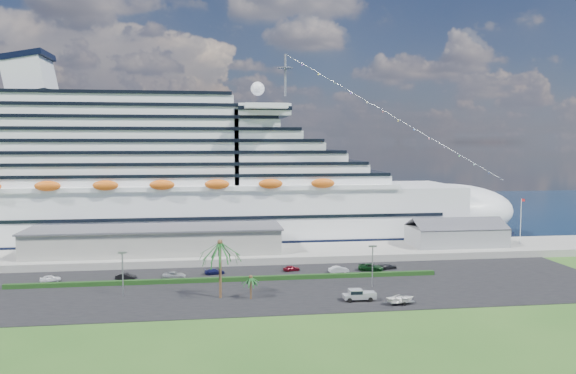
{
  "coord_description": "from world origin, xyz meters",
  "views": [
    {
      "loc": [
        -11.41,
        -98.05,
        28.67
      ],
      "look_at": [
        6.13,
        30.0,
        18.36
      ],
      "focal_mm": 35.0,
      "sensor_mm": 36.0,
      "label": 1
    }
  ],
  "objects": [
    {
      "name": "pickup_truck",
      "position": [
        14.75,
        -1.38,
        1.26
      ],
      "size": [
        5.93,
        2.37,
        2.08
      ],
      "color": "black",
      "rests_on": "asphalt_lot"
    },
    {
      "name": "parked_car_6",
      "position": [
        23.62,
        21.48,
        0.9
      ],
      "size": [
        6.16,
        4.13,
        1.57
      ],
      "primitive_type": "imported",
      "rotation": [
        0.0,
        0.0,
        1.28
      ],
      "color": "black",
      "rests_on": "asphalt_lot"
    },
    {
      "name": "cruise_ship",
      "position": [
        -21.53,
        64.0,
        16.69
      ],
      "size": [
        191.0,
        38.0,
        54.0
      ],
      "color": "silver",
      "rests_on": "ground"
    },
    {
      "name": "asphalt_lot",
      "position": [
        0.0,
        11.0,
        0.06
      ],
      "size": [
        140.0,
        38.0,
        0.12
      ],
      "primitive_type": "cube",
      "color": "black",
      "rests_on": "ground"
    },
    {
      "name": "port_shed",
      "position": [
        52.0,
        40.0,
        4.4
      ],
      "size": [
        24.0,
        12.31,
        7.37
      ],
      "color": "gray",
      "rests_on": "wharf"
    },
    {
      "name": "parked_car_4",
      "position": [
        6.0,
        23.45,
        0.75
      ],
      "size": [
        3.96,
        2.28,
        1.27
      ],
      "primitive_type": "imported",
      "rotation": [
        0.0,
        0.0,
        1.79
      ],
      "color": "#5F0C18",
      "rests_on": "asphalt_lot"
    },
    {
      "name": "parked_car_2",
      "position": [
        -19.41,
        20.21,
        0.79
      ],
      "size": [
        4.87,
        2.31,
        1.34
      ],
      "primitive_type": "imported",
      "rotation": [
        0.0,
        0.0,
        1.55
      ],
      "color": "#A4A8AD",
      "rests_on": "asphalt_lot"
    },
    {
      "name": "terminal_building",
      "position": [
        -25.0,
        40.0,
        5.01
      ],
      "size": [
        61.0,
        15.0,
        6.3
      ],
      "color": "gray",
      "rests_on": "wharf"
    },
    {
      "name": "palm_tall",
      "position": [
        -10.0,
        4.0,
        9.2
      ],
      "size": [
        8.82,
        8.82,
        11.13
      ],
      "color": "#47301E",
      "rests_on": "ground"
    },
    {
      "name": "flagpole",
      "position": [
        70.04,
        40.0,
        8.27
      ],
      "size": [
        1.08,
        0.16,
        12.0
      ],
      "color": "silver",
      "rests_on": "wharf"
    },
    {
      "name": "lamp_post_left",
      "position": [
        -28.0,
        8.0,
        5.34
      ],
      "size": [
        1.6,
        0.35,
        8.27
      ],
      "color": "gray",
      "rests_on": "asphalt_lot"
    },
    {
      "name": "parked_car_3",
      "position": [
        -10.99,
        22.75,
        0.75
      ],
      "size": [
        4.6,
        2.52,
        1.26
      ],
      "primitive_type": "imported",
      "rotation": [
        0.0,
        0.0,
        1.75
      ],
      "color": "#131544",
      "rests_on": "asphalt_lot"
    },
    {
      "name": "parked_car_5",
      "position": [
        16.05,
        20.39,
        0.84
      ],
      "size": [
        4.53,
        2.02,
        1.44
      ],
      "primitive_type": "imported",
      "rotation": [
        0.0,
        0.0,
        1.69
      ],
      "color": "silver",
      "rests_on": "asphalt_lot"
    },
    {
      "name": "lamp_post_right",
      "position": [
        20.0,
        8.0,
        5.34
      ],
      "size": [
        1.6,
        0.35,
        8.27
      ],
      "color": "gray",
      "rests_on": "asphalt_lot"
    },
    {
      "name": "ground",
      "position": [
        0.0,
        0.0,
        0.0
      ],
      "size": [
        420.0,
        420.0,
        0.0
      ],
      "primitive_type": "plane",
      "color": "#28531B",
      "rests_on": "ground"
    },
    {
      "name": "water",
      "position": [
        0.0,
        130.0,
        0.01
      ],
      "size": [
        420.0,
        160.0,
        0.02
      ],
      "primitive_type": "cube",
      "color": "black",
      "rests_on": "ground"
    },
    {
      "name": "boat_trailer",
      "position": [
        21.49,
        -4.66,
        1.22
      ],
      "size": [
        5.94,
        4.31,
        1.65
      ],
      "color": "gray",
      "rests_on": "asphalt_lot"
    },
    {
      "name": "parked_car_7",
      "position": [
        27.84,
        22.43,
        0.73
      ],
      "size": [
        4.52,
        2.77,
        1.22
      ],
      "primitive_type": "imported",
      "rotation": [
        0.0,
        0.0,
        1.84
      ],
      "color": "black",
      "rests_on": "asphalt_lot"
    },
    {
      "name": "hedge",
      "position": [
        -8.0,
        16.0,
        0.57
      ],
      "size": [
        88.0,
        1.1,
        0.9
      ],
      "primitive_type": "cube",
      "color": "black",
      "rests_on": "asphalt_lot"
    },
    {
      "name": "parked_car_0",
      "position": [
        -44.43,
        20.72,
        0.8
      ],
      "size": [
        4.31,
        2.81,
        1.36
      ],
      "primitive_type": "imported",
      "rotation": [
        0.0,
        0.0,
        1.9
      ],
      "color": "white",
      "rests_on": "asphalt_lot"
    },
    {
      "name": "parked_car_1",
      "position": [
        -29.22,
        19.96,
        0.82
      ],
      "size": [
        4.48,
        2.44,
        1.4
      ],
      "primitive_type": "imported",
      "rotation": [
        0.0,
        0.0,
        1.33
      ],
      "color": "black",
      "rests_on": "asphalt_lot"
    },
    {
      "name": "palm_short",
      "position": [
        -4.5,
        2.5,
        3.67
      ],
      "size": [
        3.53,
        3.53,
        4.56
      ],
      "color": "#47301E",
      "rests_on": "ground"
    },
    {
      "name": "wharf",
      "position": [
        0.0,
        40.0,
        0.9
      ],
      "size": [
        240.0,
        20.0,
        1.8
      ],
      "primitive_type": "cube",
      "color": "gray",
      "rests_on": "ground"
    }
  ]
}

